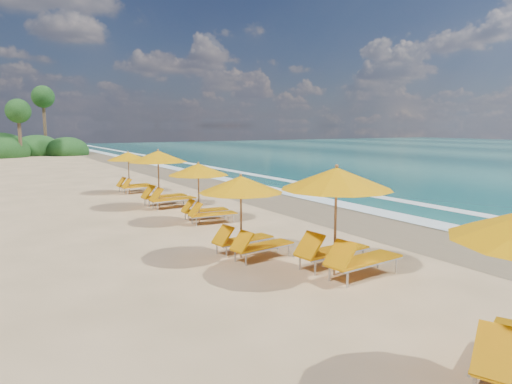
% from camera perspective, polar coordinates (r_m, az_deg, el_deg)
% --- Properties ---
extents(ground, '(160.00, 160.00, 0.00)m').
position_cam_1_polar(ground, '(15.89, 0.00, -4.29)').
color(ground, tan).
rests_on(ground, ground).
extents(wet_sand, '(4.00, 160.00, 0.01)m').
position_cam_1_polar(wet_sand, '(18.23, 10.86, -2.80)').
color(wet_sand, '#887351').
rests_on(wet_sand, ground).
extents(surf_foam, '(4.00, 160.00, 0.01)m').
position_cam_1_polar(surf_foam, '(20.11, 16.62, -1.92)').
color(surf_foam, white).
rests_on(surf_foam, ground).
extents(station_1, '(2.93, 2.75, 2.57)m').
position_cam_1_polar(station_1, '(10.82, 10.50, -2.54)').
color(station_1, olive).
rests_on(station_1, ground).
extents(station_2, '(2.56, 2.42, 2.21)m').
position_cam_1_polar(station_2, '(12.08, -1.20, -2.26)').
color(station_2, olive).
rests_on(station_2, ground).
extents(station_3, '(2.47, 2.32, 2.17)m').
position_cam_1_polar(station_3, '(16.59, -6.53, 0.46)').
color(station_3, olive).
rests_on(station_3, ground).
extents(station_4, '(2.72, 2.53, 2.47)m').
position_cam_1_polar(station_4, '(19.93, -11.40, 2.11)').
color(station_4, olive).
rests_on(station_4, ground).
extents(station_5, '(2.41, 2.25, 2.16)m').
position_cam_1_polar(station_5, '(24.64, -15.03, 2.72)').
color(station_5, olive).
rests_on(station_5, ground).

